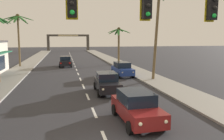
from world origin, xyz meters
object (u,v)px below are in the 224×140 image
object	(u,v)px
sedan_third_in_queue	(107,82)
sedan_parked_nearest_kerb	(122,69)
town_gateway_arch	(68,40)
sedan_lead_at_stop_bar	(136,107)
palm_right_third	(119,37)
palm_right_second	(158,7)
palm_left_third	(18,26)
traffic_signal_mast	(188,22)
sedan_oncoming_far	(66,61)

from	to	relation	value
sedan_third_in_queue	sedan_parked_nearest_kerb	distance (m)	8.41
town_gateway_arch	sedan_lead_at_stop_bar	bearing A→B (deg)	-88.35
sedan_lead_at_stop_bar	sedan_parked_nearest_kerb	size ratio (longest dim) A/B	1.00
sedan_lead_at_stop_bar	sedan_third_in_queue	bearing A→B (deg)	92.46
sedan_third_in_queue	sedan_parked_nearest_kerb	bearing A→B (deg)	66.52
town_gateway_arch	palm_right_third	bearing A→B (deg)	-79.98
palm_right_second	palm_right_third	world-z (taller)	palm_right_second
sedan_lead_at_stop_bar	palm_left_third	size ratio (longest dim) A/B	0.55
traffic_signal_mast	palm_right_second	size ratio (longest dim) A/B	1.11
sedan_parked_nearest_kerb	palm_left_third	size ratio (longest dim) A/B	0.55
sedan_third_in_queue	palm_left_third	size ratio (longest dim) A/B	0.55
sedan_parked_nearest_kerb	palm_right_second	xyz separation A→B (m)	(2.97, -3.28, 6.93)
traffic_signal_mast	palm_right_third	size ratio (longest dim) A/B	1.78
palm_right_second	town_gateway_arch	bearing A→B (deg)	97.72
palm_right_second	sedan_third_in_queue	bearing A→B (deg)	-144.95
traffic_signal_mast	palm_left_third	xyz separation A→B (m)	(-11.50, 29.46, 1.24)
traffic_signal_mast	town_gateway_arch	world-z (taller)	traffic_signal_mast
palm_left_third	palm_right_second	bearing A→B (deg)	-41.80
sedan_oncoming_far	town_gateway_arch	distance (m)	45.57
palm_right_second	sedan_oncoming_far	bearing A→B (deg)	124.15
sedan_parked_nearest_kerb	palm_left_third	world-z (taller)	palm_left_third
sedan_oncoming_far	town_gateway_arch	size ratio (longest dim) A/B	0.31
sedan_lead_at_stop_bar	palm_left_third	bearing A→B (deg)	111.87
sedan_lead_at_stop_bar	sedan_oncoming_far	bearing A→B (deg)	97.85
palm_right_third	traffic_signal_mast	bearing A→B (deg)	-98.76
sedan_third_in_queue	palm_right_third	world-z (taller)	palm_right_third
palm_right_third	palm_right_second	bearing A→B (deg)	-88.74
sedan_parked_nearest_kerb	palm_right_second	size ratio (longest dim) A/B	0.44
sedan_lead_at_stop_bar	sedan_oncoming_far	world-z (taller)	same
sedan_oncoming_far	palm_right_third	xyz separation A→B (m)	(9.18, 1.77, 3.84)
sedan_lead_at_stop_bar	palm_right_second	world-z (taller)	palm_right_second
sedan_third_in_queue	sedan_parked_nearest_kerb	xyz separation A→B (m)	(3.35, 7.71, 0.00)
town_gateway_arch	sedan_parked_nearest_kerb	bearing A→B (deg)	-84.82
sedan_third_in_queue	palm_right_second	world-z (taller)	palm_right_second
sedan_oncoming_far	sedan_parked_nearest_kerb	distance (m)	12.62
sedan_third_in_queue	palm_right_third	distance (m)	21.47
sedan_oncoming_far	palm_left_third	distance (m)	8.96
traffic_signal_mast	sedan_third_in_queue	world-z (taller)	traffic_signal_mast
traffic_signal_mast	palm_right_third	distance (m)	30.86
sedan_lead_at_stop_bar	palm_right_second	size ratio (longest dim) A/B	0.44
sedan_oncoming_far	sedan_lead_at_stop_bar	bearing A→B (deg)	-82.15
sedan_third_in_queue	palm_right_third	size ratio (longest dim) A/B	0.70
traffic_signal_mast	sedan_parked_nearest_kerb	size ratio (longest dim) A/B	2.54
traffic_signal_mast	palm_right_second	bearing A→B (deg)	71.02
sedan_oncoming_far	palm_right_second	size ratio (longest dim) A/B	0.44
sedan_oncoming_far	palm_right_second	xyz separation A→B (m)	(9.53, -14.06, 6.93)
sedan_parked_nearest_kerb	town_gateway_arch	size ratio (longest dim) A/B	0.31
traffic_signal_mast	palm_right_second	xyz separation A→B (m)	(5.05, 14.67, 2.64)
sedan_third_in_queue	palm_right_third	bearing A→B (deg)	73.58
sedan_third_in_queue	town_gateway_arch	world-z (taller)	town_gateway_arch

